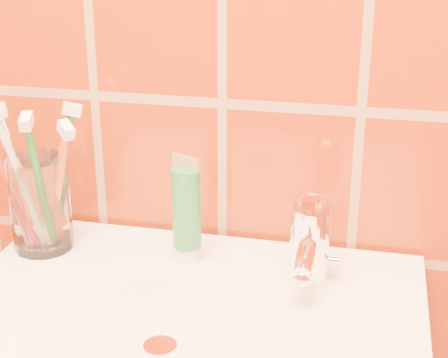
# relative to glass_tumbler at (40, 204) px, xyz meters

# --- Properties ---
(glass_tumbler) EXTENTS (0.09, 0.09, 0.13)m
(glass_tumbler) POSITION_rel_glass_tumbler_xyz_m (0.00, 0.00, 0.00)
(glass_tumbler) COLOR white
(glass_tumbler) RESTS_ON pedestal_sink
(toothpaste_tube) EXTENTS (0.04, 0.04, 0.15)m
(toothpaste_tube) POSITION_rel_glass_tumbler_xyz_m (0.20, 0.01, 0.00)
(toothpaste_tube) COLOR white
(toothpaste_tube) RESTS_ON pedestal_sink
(faucet) EXTENTS (0.05, 0.11, 0.12)m
(faucet) POSITION_rel_glass_tumbler_xyz_m (0.36, -0.01, -0.00)
(faucet) COLOR white
(faucet) RESTS_ON pedestal_sink
(toothbrush_0) EXTENTS (0.12, 0.11, 0.21)m
(toothbrush_0) POSITION_rel_glass_tumbler_xyz_m (0.02, 0.02, 0.03)
(toothbrush_0) COLOR #1C6B3C
(toothbrush_0) RESTS_ON glass_tumbler
(toothbrush_1) EXTENTS (0.11, 0.13, 0.23)m
(toothbrush_1) POSITION_rel_glass_tumbler_xyz_m (-0.00, -0.03, 0.04)
(toothbrush_1) COLOR silver
(toothbrush_1) RESTS_ON glass_tumbler
(toothbrush_2) EXTENTS (0.16, 0.15, 0.21)m
(toothbrush_2) POSITION_rel_glass_tumbler_xyz_m (-0.04, 0.01, 0.03)
(toothbrush_2) COLOR white
(toothbrush_2) RESTS_ON glass_tumbler
(toothbrush_3) EXTENTS (0.17, 0.16, 0.21)m
(toothbrush_3) POSITION_rel_glass_tumbler_xyz_m (0.04, -0.02, 0.03)
(toothbrush_3) COLOR #C55722
(toothbrush_3) RESTS_ON glass_tumbler
(toothbrush_4) EXTENTS (0.12, 0.11, 0.20)m
(toothbrush_4) POSITION_rel_glass_tumbler_xyz_m (-0.03, -0.02, 0.03)
(toothbrush_4) COLOR red
(toothbrush_4) RESTS_ON glass_tumbler
(toothbrush_5) EXTENTS (0.07, 0.15, 0.23)m
(toothbrush_5) POSITION_rel_glass_tumbler_xyz_m (0.02, -0.03, 0.04)
(toothbrush_5) COLOR #20782C
(toothbrush_5) RESTS_ON glass_tumbler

